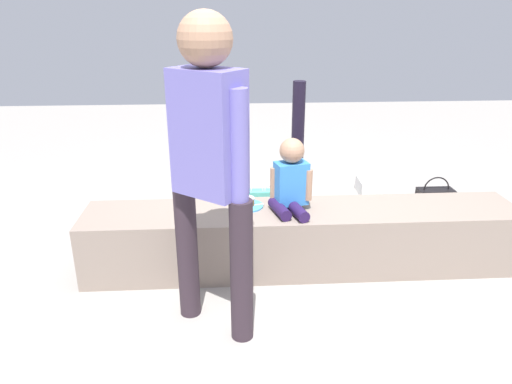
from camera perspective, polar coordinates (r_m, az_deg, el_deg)
The scene contains 12 objects.
ground_plane at distance 3.36m, azimuth 5.45°, elevation -8.85°, with size 12.00×12.00×0.00m, color #A09A93.
concrete_ledge at distance 3.25m, azimuth 5.58°, elevation -5.59°, with size 2.92×0.49×0.43m, color gray.
child_seated at distance 3.08m, azimuth 4.24°, elevation 1.53°, with size 0.29×0.34×0.48m.
adult_standing at distance 2.34m, azimuth -5.68°, elevation 4.65°, with size 0.42×0.37×1.68m.
cake_plate at distance 3.19m, azimuth -1.09°, elevation -1.42°, with size 0.22×0.22×0.07m.
gift_bag at distance 3.87m, azimuth 0.95°, elevation -1.85°, with size 0.26×0.09×0.36m.
railing_post at distance 4.19m, azimuth 4.98°, elevation 3.77°, with size 0.36×0.36×1.12m.
water_bottle_near_gift at distance 3.78m, azimuth -11.92°, elevation -4.04°, with size 0.07×0.07×0.20m.
party_cup_red at distance 4.35m, azimuth 16.76°, elevation -1.52°, with size 0.09×0.09×0.12m, color red.
cake_box_white at distance 4.69m, azimuth 14.10°, elevation 0.62°, with size 0.30×0.30×0.14m, color white.
handbag_black_leather at distance 4.39m, azimuth 20.81°, elevation -0.96°, with size 0.31×0.14×0.34m.
handbag_brown_canvas at distance 3.87m, azimuth 12.38°, elevation -3.24°, with size 0.33×0.13×0.31m.
Camera 1 is at (-0.49, -2.86, 1.69)m, focal length 33.04 mm.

